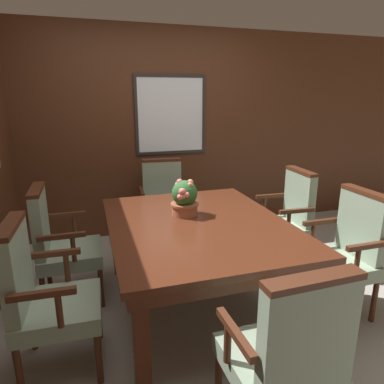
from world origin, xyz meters
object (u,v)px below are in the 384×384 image
Objects in this scene: dining_table at (198,232)px; chair_head_far at (164,201)px; chair_right_near at (345,250)px; chair_left_far at (59,242)px; chair_left_near at (43,294)px; chair_right_far at (286,217)px; chair_head_near at (287,354)px; potted_plant at (184,198)px.

dining_table is 1.26m from chair_head_far.
dining_table is 1.15m from chair_right_near.
chair_left_far and chair_left_near have the same top height.
chair_left_near is (-2.15, -0.78, 0.00)m from chair_right_far.
chair_left_far is (-1.06, -0.85, 0.00)m from chair_head_far.
chair_head_near is 1.48m from potted_plant.
potted_plant reaches higher than chair_right_near.
chair_left_near is 3.31× the size of potted_plant.
chair_right_far and chair_left_far have the same top height.
chair_right_far is 1.18m from potted_plant.
potted_plant reaches higher than chair_left_far.
chair_left_far is at bearing 167.76° from potted_plant.
chair_left_far is at bearing -137.51° from chair_head_far.
chair_left_near is (-1.13, 0.86, 0.00)m from chair_head_near.
chair_right_far is 2.10m from chair_left_far.
chair_head_near is 1.00× the size of chair_head_far.
dining_table is 1.71× the size of chair_right_far.
chair_right_near and chair_left_far have the same top height.
chair_head_near is at bearing -28.94° from chair_right_far.
chair_right_far is (1.05, 0.40, -0.12)m from dining_table.
chair_head_near is 1.00× the size of chair_right_far.
potted_plant is (1.00, -0.22, 0.35)m from chair_left_far.
potted_plant is (-1.10, -0.21, 0.35)m from chair_right_far.
dining_table is 1.16m from chair_left_near.
chair_left_far is 1.08m from potted_plant.
chair_head_far is at bearing -147.30° from chair_right_near.
chair_head_near is 2.50m from chair_head_far.
potted_plant is at bearing -102.40° from chair_left_far.
chair_right_far is 1.00× the size of chair_left_near.
chair_head_near and chair_head_far have the same top height.
chair_left_far is 1.00× the size of chair_left_near.
potted_plant is at bearing -76.23° from chair_right_far.
potted_plant reaches higher than dining_table.
chair_right_far reaches higher than dining_table.
chair_left_near is (-1.09, -0.38, -0.12)m from dining_table.
chair_head_near is at bearing -146.86° from chair_left_far.
chair_right_near is 1.96m from chair_head_far.
chair_head_near and chair_left_far have the same top height.
chair_head_far is 1.36m from chair_left_far.
chair_head_far is 1.00× the size of chair_right_far.
chair_left_far is (-1.05, 0.41, -0.12)m from dining_table.
chair_right_near reaches higher than dining_table.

